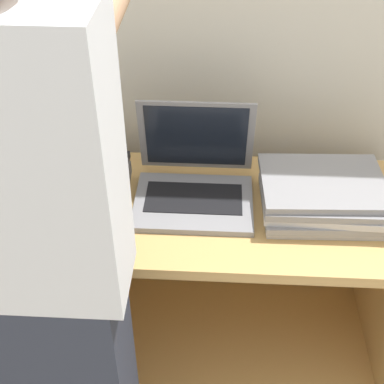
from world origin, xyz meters
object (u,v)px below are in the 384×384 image
person (41,269)px  laptop_stack_left (64,185)px  laptop_open (194,180)px  laptop_stack_right (323,196)px

person → laptop_stack_left: bearing=99.5°
laptop_open → person: person is taller
laptop_open → person: (-0.32, -0.51, 0.12)m
laptop_stack_right → person: person is taller
laptop_open → laptop_stack_right: size_ratio=0.95×
laptop_stack_left → person: bearing=-80.5°
laptop_open → laptop_stack_left: size_ratio=0.95×
laptop_stack_left → laptop_stack_right: size_ratio=0.99×
person → laptop_stack_right: bearing=32.6°
laptop_open → person: size_ratio=0.22×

